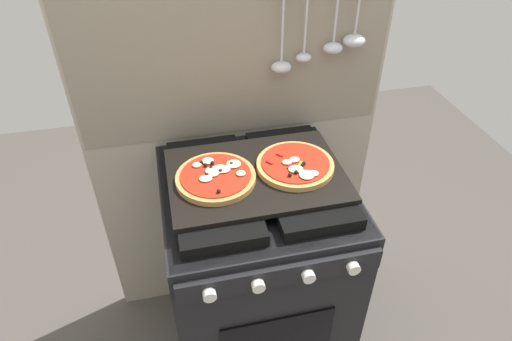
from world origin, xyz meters
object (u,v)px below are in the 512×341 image
Objects in this scene: stove at (256,272)px; baking_tray at (256,175)px; pizza_right at (295,165)px; pizza_left at (216,176)px.

baking_tray is at bearing 90.00° from stove.
baking_tray is 2.23× the size of pizza_right.
pizza_left is at bearing -177.92° from baking_tray.
stove is 1.67× the size of baking_tray.
stove is 0.46m from baking_tray.
pizza_left is 0.25m from pizza_right.
baking_tray is 0.13m from pizza_right.
pizza_right is (0.13, 0.00, 0.48)m from stove.
pizza_right is at bearing 0.24° from baking_tray.
pizza_left and pizza_right have the same top height.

